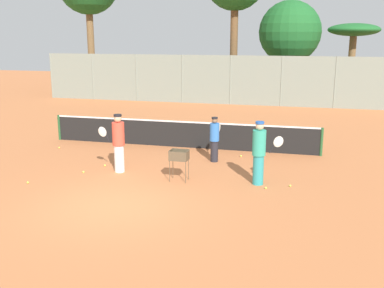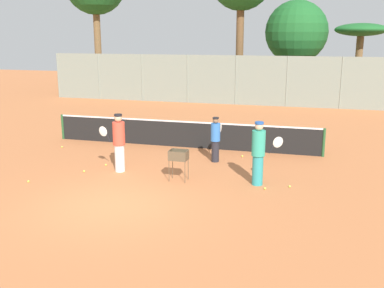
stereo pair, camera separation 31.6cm
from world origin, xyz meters
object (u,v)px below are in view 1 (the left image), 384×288
object	(u,v)px
player_red_cap	(118,142)
ball_cart	(179,158)
player_yellow_shirt	(215,139)
tennis_net	(181,134)
player_white_outfit	(259,152)

from	to	relation	value
player_red_cap	ball_cart	world-z (taller)	player_red_cap
player_red_cap	player_yellow_shirt	distance (m)	3.43
player_red_cap	ball_cart	xyz separation A→B (m)	(2.17, -0.41, -0.26)
tennis_net	player_white_outfit	distance (m)	5.23
player_red_cap	player_yellow_shirt	bearing A→B (deg)	-142.75
tennis_net	player_red_cap	distance (m)	3.88
player_white_outfit	ball_cart	bearing A→B (deg)	172.12
tennis_net	ball_cart	distance (m)	4.26
player_red_cap	player_yellow_shirt	world-z (taller)	player_red_cap
player_white_outfit	tennis_net	bearing A→B (deg)	118.30
player_red_cap	ball_cart	distance (m)	2.22
player_red_cap	ball_cart	size ratio (longest dim) A/B	1.98
player_yellow_shirt	ball_cart	size ratio (longest dim) A/B	1.66
player_white_outfit	player_red_cap	distance (m)	4.58
tennis_net	player_white_outfit	xyz separation A→B (m)	(3.50, -3.86, 0.44)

